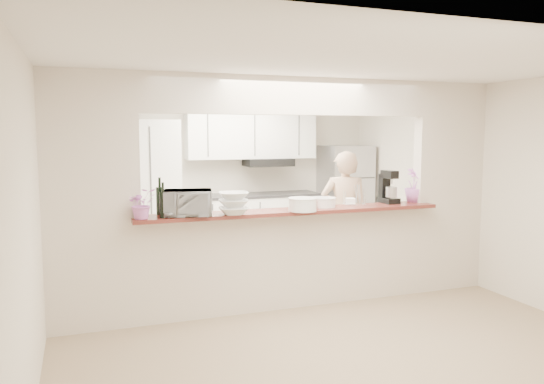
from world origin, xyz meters
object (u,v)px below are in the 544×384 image
refrigerator (345,196)px  person (344,216)px  stand_mixer (388,188)px  toaster_oven (188,203)px

refrigerator → person: 2.09m
person → refrigerator: bearing=-92.3°
refrigerator → person: (-0.98, -1.85, -0.01)m
refrigerator → stand_mixer: bearing=-107.2°
toaster_oven → stand_mixer: 2.41m
toaster_oven → person: (2.22, 0.90, -0.38)m
refrigerator → person: bearing=-118.0°
toaster_oven → person: bearing=33.1°
refrigerator → toaster_oven: 4.24m
refrigerator → stand_mixer: refrigerator is taller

